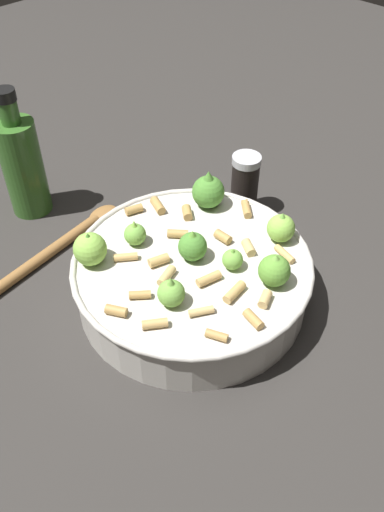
% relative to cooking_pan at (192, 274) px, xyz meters
% --- Properties ---
extents(ground_plane, '(2.40, 2.40, 0.00)m').
position_rel_cooking_pan_xyz_m(ground_plane, '(-0.00, -0.00, -0.04)').
color(ground_plane, '#2D2B28').
extents(cooking_pan, '(0.31, 0.31, 0.12)m').
position_rel_cooking_pan_xyz_m(cooking_pan, '(0.00, 0.00, 0.00)').
color(cooking_pan, beige).
rests_on(cooking_pan, ground).
extents(pepper_shaker, '(0.04, 0.04, 0.10)m').
position_rel_cooking_pan_xyz_m(pepper_shaker, '(0.19, 0.07, 0.01)').
color(pepper_shaker, black).
rests_on(pepper_shaker, ground).
extents(olive_oil_bottle, '(0.06, 0.06, 0.20)m').
position_rel_cooking_pan_xyz_m(olive_oil_bottle, '(-0.05, 0.32, 0.04)').
color(olive_oil_bottle, '#336023').
rests_on(olive_oil_bottle, ground).
extents(wooden_spoon, '(0.25, 0.06, 0.02)m').
position_rel_cooking_pan_xyz_m(wooden_spoon, '(-0.06, 0.21, -0.03)').
color(wooden_spoon, olive).
rests_on(wooden_spoon, ground).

